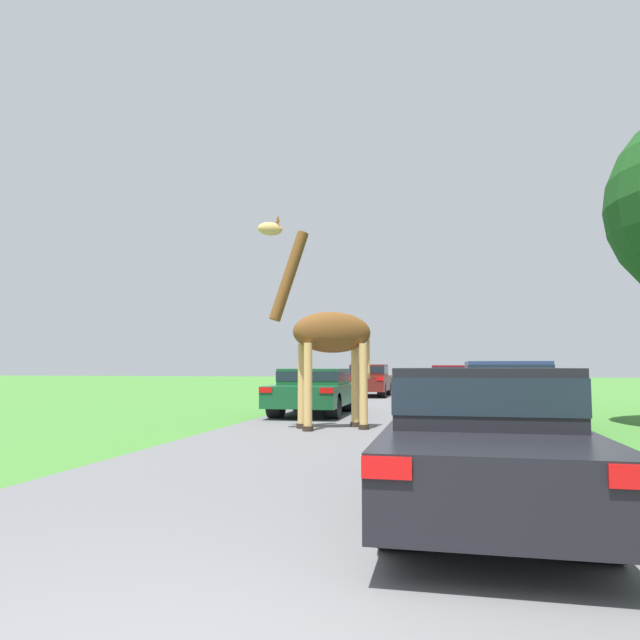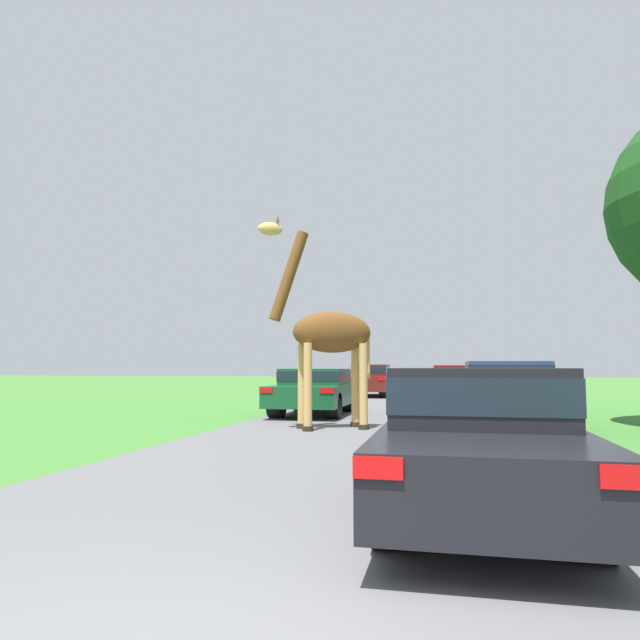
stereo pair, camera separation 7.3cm
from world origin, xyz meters
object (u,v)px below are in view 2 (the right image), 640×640
at_px(giraffe_near_road, 327,335).
at_px(car_rear_follower, 452,379).
at_px(car_verge_right, 315,389).
at_px(car_far_ahead, 371,379).
at_px(car_queue_right, 456,387).
at_px(car_queue_left, 507,392).
at_px(car_lead_maroon, 477,432).

relative_size(giraffe_near_road, car_rear_follower, 1.14).
distance_m(car_verge_right, car_rear_follower, 14.27).
xyz_separation_m(giraffe_near_road, car_far_ahead, (-0.87, 14.56, -1.31)).
bearing_deg(car_queue_right, car_rear_follower, 90.38).
bearing_deg(car_queue_left, car_verge_right, 153.61).
bearing_deg(car_queue_left, car_far_ahead, 109.98).
height_order(giraffe_near_road, car_far_ahead, giraffe_near_road).
height_order(car_queue_left, car_far_ahead, car_queue_left).
relative_size(car_lead_maroon, car_queue_left, 1.01).
distance_m(car_queue_left, car_verge_right, 5.70).
distance_m(giraffe_near_road, car_queue_right, 9.72).
bearing_deg(giraffe_near_road, car_rear_follower, -36.72).
height_order(car_far_ahead, car_rear_follower, car_far_ahead).
height_order(car_far_ahead, car_verge_right, car_far_ahead).
height_order(car_verge_right, car_rear_follower, car_rear_follower).
relative_size(car_lead_maroon, car_far_ahead, 1.10).
xyz_separation_m(car_lead_maroon, car_far_ahead, (-3.75, 21.24, 0.06)).
relative_size(car_verge_right, car_rear_follower, 1.07).
height_order(giraffe_near_road, car_queue_left, giraffe_near_road).
xyz_separation_m(car_queue_right, car_verge_right, (-4.11, -5.33, 0.07)).
xyz_separation_m(car_queue_right, car_queue_left, (0.99, -7.86, 0.15)).
distance_m(car_lead_maroon, car_far_ahead, 21.57).
bearing_deg(car_queue_left, giraffe_near_road, -162.14).
distance_m(car_queue_left, car_rear_follower, 16.25).
bearing_deg(car_lead_maroon, car_far_ahead, 100.00).
height_order(car_queue_right, car_queue_left, car_queue_left).
bearing_deg(car_queue_left, car_rear_follower, 93.68).
xyz_separation_m(car_queue_right, car_far_ahead, (-3.84, 5.42, 0.14)).
xyz_separation_m(car_lead_maroon, car_queue_left, (1.09, 7.96, 0.07)).
bearing_deg(giraffe_near_road, car_far_ahead, -23.84).
xyz_separation_m(car_lead_maroon, car_queue_right, (0.10, 15.82, -0.08)).
bearing_deg(car_queue_left, car_queue_right, 97.16).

